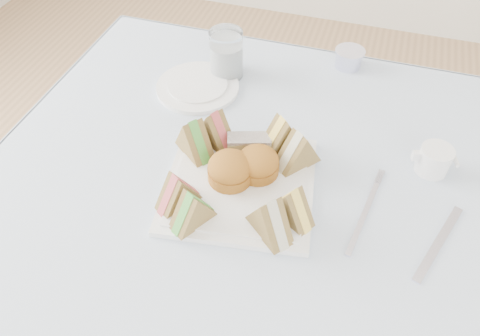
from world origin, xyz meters
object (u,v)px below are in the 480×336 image
(serving_plate, at_px, (240,185))
(creamer_jug, at_px, (434,160))
(water_glass, at_px, (226,54))
(table, at_px, (245,300))

(serving_plate, distance_m, creamer_jug, 0.36)
(serving_plate, height_order, creamer_jug, creamer_jug)
(water_glass, height_order, creamer_jug, water_glass)
(table, xyz_separation_m, water_glass, (-0.15, 0.34, 0.43))
(serving_plate, bearing_deg, creamer_jug, 15.72)
(water_glass, bearing_deg, table, -65.96)
(table, height_order, serving_plate, serving_plate)
(serving_plate, xyz_separation_m, water_glass, (-0.13, 0.32, 0.05))
(water_glass, bearing_deg, creamer_jug, -20.31)
(table, distance_m, water_glass, 0.57)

